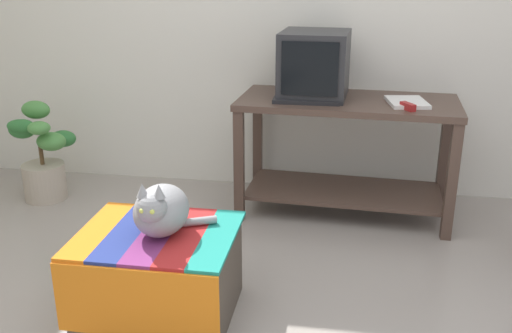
{
  "coord_description": "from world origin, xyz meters",
  "views": [
    {
      "loc": [
        0.38,
        -1.93,
        1.56
      ],
      "look_at": [
        -0.07,
        0.85,
        0.55
      ],
      "focal_mm": 40.56,
      "sensor_mm": 36.0,
      "label": 1
    }
  ],
  "objects": [
    {
      "name": "tv_monitor",
      "position": [
        0.16,
        1.65,
        0.95
      ],
      "size": [
        0.43,
        0.48,
        0.4
      ],
      "rotation": [
        0.0,
        0.0,
        -0.06
      ],
      "color": "#28282B",
      "rests_on": "desk"
    },
    {
      "name": "potted_plant",
      "position": [
        -1.64,
        1.49,
        0.29
      ],
      "size": [
        0.39,
        0.35,
        0.66
      ],
      "color": "#B7A893",
      "rests_on": "ground_plane"
    },
    {
      "name": "book",
      "position": [
        0.73,
        1.53,
        0.76
      ],
      "size": [
        0.26,
        0.31,
        0.02
      ],
      "primitive_type": "cube",
      "rotation": [
        0.0,
        0.0,
        0.16
      ],
      "color": "white",
      "rests_on": "desk"
    },
    {
      "name": "pen",
      "position": [
        0.79,
        1.61,
        0.75
      ],
      "size": [
        0.04,
        0.14,
        0.01
      ],
      "primitive_type": "cylinder",
      "rotation": [
        0.0,
        1.57,
        1.81
      ],
      "color": "black",
      "rests_on": "desk"
    },
    {
      "name": "stapler",
      "position": [
        0.72,
        1.39,
        0.77
      ],
      "size": [
        0.09,
        0.11,
        0.04
      ],
      "primitive_type": "cube",
      "rotation": [
        0.0,
        0.0,
        0.55
      ],
      "color": "#A31E1E",
      "rests_on": "desk"
    },
    {
      "name": "cat",
      "position": [
        -0.4,
        0.27,
        0.53
      ],
      "size": [
        0.34,
        0.34,
        0.28
      ],
      "rotation": [
        0.0,
        0.0,
        -0.01
      ],
      "color": "gray",
      "rests_on": "ottoman_with_blanket"
    },
    {
      "name": "back_wall",
      "position": [
        0.0,
        2.05,
        1.3
      ],
      "size": [
        8.0,
        0.1,
        2.6
      ],
      "primitive_type": "cube",
      "color": "silver",
      "rests_on": "ground_plane"
    },
    {
      "name": "desk",
      "position": [
        0.38,
        1.6,
        0.51
      ],
      "size": [
        1.37,
        0.69,
        0.75
      ],
      "rotation": [
        0.0,
        0.0,
        -0.06
      ],
      "color": "#4C382D",
      "rests_on": "ground_plane"
    },
    {
      "name": "ottoman_with_blanket",
      "position": [
        -0.43,
        0.28,
        0.21
      ],
      "size": [
        0.7,
        0.6,
        0.42
      ],
      "color": "#4C4238",
      "rests_on": "ground_plane"
    },
    {
      "name": "keyboard",
      "position": [
        0.13,
        1.48,
        0.76
      ],
      "size": [
        0.4,
        0.16,
        0.02
      ],
      "primitive_type": "cube",
      "rotation": [
        0.0,
        0.0,
        0.01
      ],
      "color": "black",
      "rests_on": "desk"
    }
  ]
}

